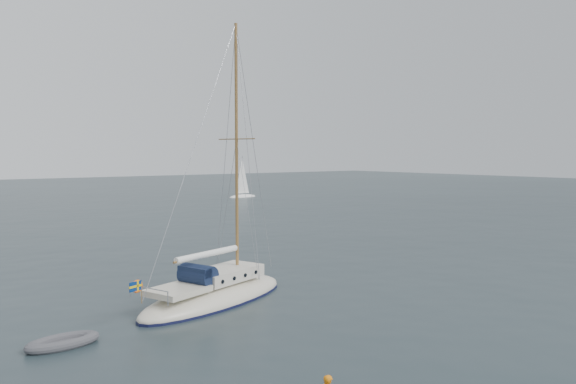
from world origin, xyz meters
TOP-DOWN VIEW (x-y plane):
  - ground at (0.00, 0.00)m, footprint 300.00×300.00m
  - sailboat at (-1.32, 2.99)m, footprint 10.04×3.00m
  - dinghy at (-9.06, 0.89)m, footprint 2.76×1.25m
  - distant_yacht_b at (34.92, 57.19)m, footprint 5.43×2.90m

SIDE VIEW (x-z plane):
  - ground at x=0.00m, z-range 0.00..0.00m
  - dinghy at x=-9.06m, z-range -0.02..0.37m
  - sailboat at x=-1.32m, z-range -6.07..8.23m
  - distant_yacht_b at x=34.92m, z-range -0.52..6.68m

